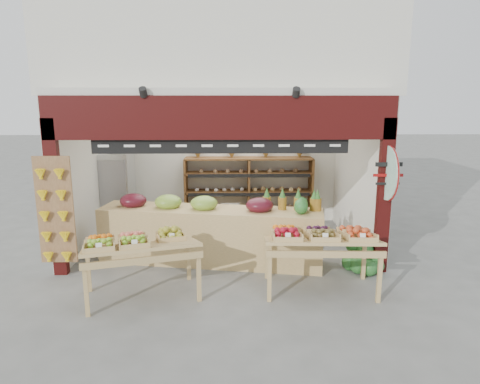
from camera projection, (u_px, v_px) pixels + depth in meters
name	position (u px, v px, depth m)	size (l,w,h in m)	color
ground	(223.00, 251.00, 8.45)	(60.00, 60.00, 0.00)	slate
shop_structure	(223.00, 53.00, 9.21)	(6.36, 5.12, 5.40)	beige
banana_board	(55.00, 213.00, 7.01)	(0.60, 0.15, 1.80)	#946B43
gift_sign	(388.00, 173.00, 7.03)	(0.04, 0.93, 0.92)	#C1F2D8
back_shelving	(249.00, 178.00, 10.14)	(3.04, 0.50, 1.87)	brown
refrigerator	(117.00, 193.00, 9.64)	(0.69, 0.69, 1.78)	#BABDC2
cardboard_stack	(147.00, 235.00, 8.69)	(1.02, 0.74, 0.68)	beige
mid_counter	(210.00, 233.00, 7.80)	(4.10, 1.47, 1.24)	tan
display_table_left	(133.00, 244.00, 6.34)	(1.88, 1.36, 1.07)	tan
display_table_right	(321.00, 237.00, 6.57)	(1.77, 1.03, 1.09)	tan
watermelon_pile	(363.00, 259.00, 7.47)	(0.74, 0.71, 0.54)	#1A4F1F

